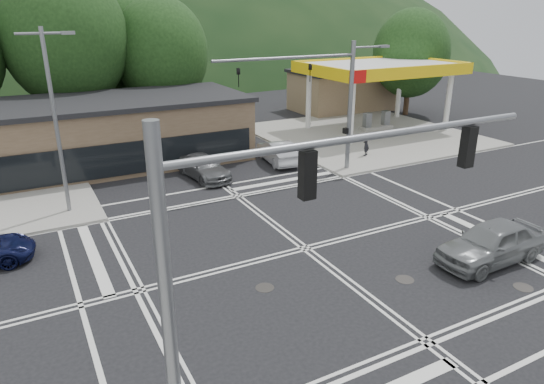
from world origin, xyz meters
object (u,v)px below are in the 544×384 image
car_northbound (204,167)px  pedestrian (366,144)px  car_queue_a (278,152)px  car_queue_b (214,143)px  car_grey_center (491,243)px

car_northbound → pedestrian: size_ratio=2.88×
car_queue_a → car_queue_b: 5.15m
car_northbound → car_grey_center: bearing=-74.5°
car_queue_b → pedestrian: (8.87, -6.13, 0.25)m
car_grey_center → car_queue_a: bearing=-177.4°
car_queue_b → car_northbound: bearing=56.4°
car_grey_center → car_queue_b: size_ratio=1.20×
car_queue_a → car_northbound: size_ratio=0.98×
car_grey_center → car_northbound: (-6.54, 15.53, -0.17)m
car_grey_center → car_queue_a: 16.26m
car_grey_center → car_queue_a: car_grey_center is taller
car_grey_center → car_queue_b: car_grey_center is taller
car_queue_a → pedestrian: 6.28m
car_grey_center → car_queue_a: (-0.99, 16.23, -0.10)m
car_grey_center → car_northbound: size_ratio=1.07×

